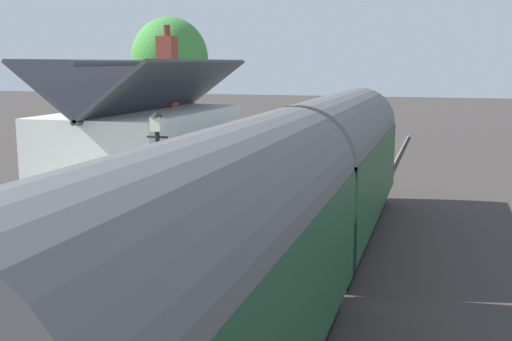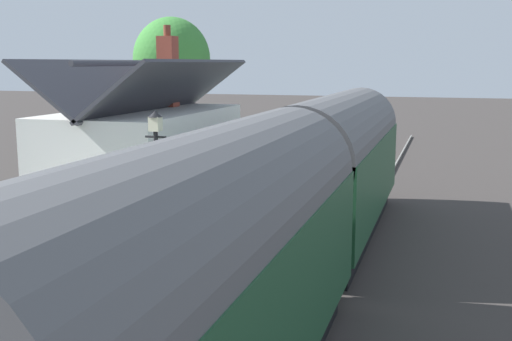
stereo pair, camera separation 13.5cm
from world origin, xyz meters
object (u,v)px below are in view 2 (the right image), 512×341
bench_by_lamp (285,144)px  planter_bench_left (237,152)px  bench_mid_platform (254,156)px  planter_under_sign (305,145)px  train (295,200)px  lamp_post_platform (156,153)px  planter_corner_building (85,244)px  station_sign_board (248,162)px  planter_by_door (331,139)px  bench_platform_end (275,150)px  station_building (146,151)px  planter_edge_far (259,139)px  tree_distant (172,60)px

bench_by_lamp → planter_bench_left: (-2.30, 1.63, -0.16)m
bench_mid_platform → planter_under_sign: bench_mid_platform is taller
train → lamp_post_platform: (-0.80, 2.98, 1.04)m
planter_corner_building → lamp_post_platform: 2.49m
planter_bench_left → planter_corner_building: bearing=-173.6°
planter_corner_building → station_sign_board: 7.41m
planter_by_door → planter_under_sign: 1.69m
bench_platform_end → station_building: bearing=167.8°
bench_mid_platform → planter_edge_far: size_ratio=2.01×
bench_by_lamp → planter_by_door: size_ratio=1.75×
lamp_post_platform → tree_distant: (19.00, 8.27, 2.14)m
planter_corner_building → station_sign_board: (7.24, -1.34, 0.75)m
bench_by_lamp → planter_bench_left: size_ratio=1.52×
bench_platform_end → tree_distant: (5.18, 7.23, 3.96)m
lamp_post_platform → planter_under_sign: bearing=1.7°
station_building → bench_platform_end: bearing=-12.2°
tree_distant → station_sign_board: bearing=-146.8°
planter_edge_far → station_sign_board: bearing=-164.8°
bench_by_lamp → lamp_post_platform: bearing=-175.7°
bench_mid_platform → planter_by_door: (7.06, -1.91, -0.03)m
train → bench_by_lamp: size_ratio=15.10×
bench_by_lamp → planter_edge_far: bearing=39.3°
bench_platform_end → lamp_post_platform: bearing=-175.7°
train → planter_edge_far: (17.93, 6.25, -0.90)m
station_building → lamp_post_platform: station_building is taller
station_building → lamp_post_platform: 5.98m
bench_by_lamp → station_sign_board: station_sign_board is taller
station_sign_board → tree_distant: tree_distant is taller
planter_bench_left → lamp_post_platform: size_ratio=0.29×
train → station_building: 7.34m
lamp_post_platform → planter_by_door: bearing=-1.6°
planter_under_sign → planter_bench_left: 4.28m
planter_under_sign → planter_corner_building: bearing=178.1°
planter_edge_far → bench_platform_end: bearing=-155.6°
station_building → station_sign_board: station_building is taller
bench_platform_end → station_sign_board: bearing=-171.0°
planter_corner_building → tree_distant: 21.78m
lamp_post_platform → tree_distant: bearing=23.5°
train → planter_by_door: bearing=7.8°
bench_by_lamp → planter_corner_building: 17.40m
bench_platform_end → planter_under_sign: (3.69, -0.52, -0.18)m
bench_by_lamp → lamp_post_platform: (-16.21, -1.21, 1.82)m
bench_by_lamp → tree_distant: size_ratio=0.18×
bench_by_lamp → planter_under_sign: bench_by_lamp is taller
planter_by_door → planter_corner_building: planter_corner_building is taller
lamp_post_platform → planter_corner_building: bearing=135.8°
station_sign_board → bench_by_lamp: bearing=7.8°
planter_by_door → station_building: bearing=165.9°
bench_mid_platform → planter_bench_left: bench_mid_platform is taller
planter_bench_left → lamp_post_platform: (-13.91, -2.84, 1.98)m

